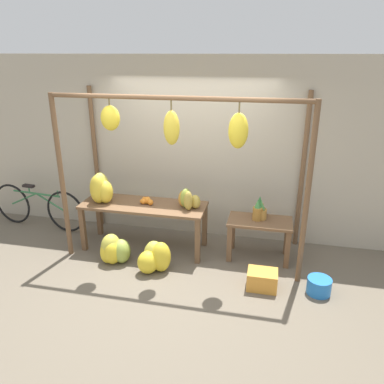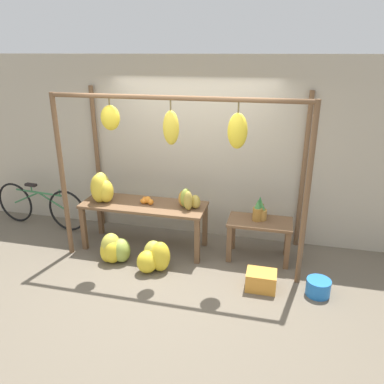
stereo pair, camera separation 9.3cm
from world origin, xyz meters
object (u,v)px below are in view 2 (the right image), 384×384
at_px(banana_pile_ground_right, 154,257).
at_px(parked_bicycle, 40,206).
at_px(banana_pile_on_table, 102,188).
at_px(pineapple_cluster, 260,211).
at_px(fruit_crate_white, 261,280).
at_px(orange_pile, 147,201).
at_px(papaya_pile, 188,199).
at_px(banana_pile_ground_left, 114,249).
at_px(blue_bucket, 318,287).

relative_size(banana_pile_ground_right, parked_bicycle, 0.30).
xyz_separation_m(banana_pile_on_table, pineapple_cluster, (2.33, 0.17, -0.21)).
bearing_deg(fruit_crate_white, pineapple_cluster, 97.57).
height_order(orange_pile, papaya_pile, papaya_pile).
bearing_deg(papaya_pile, orange_pile, 177.52).
bearing_deg(papaya_pile, banana_pile_ground_left, -151.98).
bearing_deg(banana_pile_ground_left, fruit_crate_white, -5.01).
bearing_deg(papaya_pile, banana_pile_ground_right, -118.33).
height_order(banana_pile_on_table, banana_pile_ground_left, banana_pile_on_table).
distance_m(banana_pile_ground_right, papaya_pile, 0.94).
xyz_separation_m(banana_pile_on_table, banana_pile_ground_right, (0.98, -0.55, -0.72)).
distance_m(banana_pile_ground_right, fruit_crate_white, 1.46).
relative_size(orange_pile, fruit_crate_white, 0.56).
bearing_deg(parked_bicycle, banana_pile_on_table, -13.98).
distance_m(orange_pile, papaya_pile, 0.64).
bearing_deg(pineapple_cluster, blue_bucket, -44.06).
xyz_separation_m(orange_pile, parked_bicycle, (-2.03, 0.26, -0.39)).
bearing_deg(banana_pile_ground_left, orange_pile, 58.82).
height_order(banana_pile_ground_right, parked_bicycle, parked_bicycle).
relative_size(orange_pile, banana_pile_ground_right, 0.40).
distance_m(banana_pile_ground_left, banana_pile_ground_right, 0.64).
xyz_separation_m(banana_pile_ground_left, fruit_crate_white, (2.08, -0.18, -0.07)).
bearing_deg(banana_pile_ground_right, orange_pile, 116.29).
distance_m(banana_pile_ground_left, papaya_pile, 1.27).
bearing_deg(blue_bucket, banana_pile_ground_right, 178.57).
height_order(banana_pile_ground_left, banana_pile_ground_right, banana_pile_ground_right).
relative_size(parked_bicycle, papaya_pile, 4.81).
relative_size(fruit_crate_white, parked_bicycle, 0.21).
bearing_deg(banana_pile_on_table, papaya_pile, 2.08).
bearing_deg(parked_bicycle, fruit_crate_white, -14.49).
relative_size(orange_pile, papaya_pile, 0.57).
bearing_deg(orange_pile, fruit_crate_white, -22.17).
distance_m(pineapple_cluster, banana_pile_ground_left, 2.14).
xyz_separation_m(orange_pile, fruit_crate_white, (1.76, -0.72, -0.64)).
xyz_separation_m(banana_pile_ground_right, papaya_pile, (0.32, 0.60, 0.65)).
bearing_deg(orange_pile, blue_bucket, -15.43).
bearing_deg(blue_bucket, orange_pile, 164.57).
relative_size(blue_bucket, papaya_pile, 0.80).
bearing_deg(banana_pile_ground_left, parked_bicycle, 154.96).
height_order(banana_pile_ground_left, parked_bicycle, parked_bicycle).
bearing_deg(blue_bucket, papaya_pile, 160.39).
bearing_deg(orange_pile, parked_bicycle, 172.63).
distance_m(pineapple_cluster, blue_bucket, 1.28).
relative_size(banana_pile_ground_left, papaya_pile, 1.37).
relative_size(banana_pile_ground_left, banana_pile_ground_right, 0.96).
bearing_deg(banana_pile_ground_right, banana_pile_ground_left, 171.94).
xyz_separation_m(blue_bucket, parked_bicycle, (-4.49, 0.94, 0.27)).
relative_size(banana_pile_ground_left, parked_bicycle, 0.29).
height_order(banana_pile_ground_right, papaya_pile, papaya_pile).
relative_size(pineapple_cluster, banana_pile_ground_right, 0.59).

